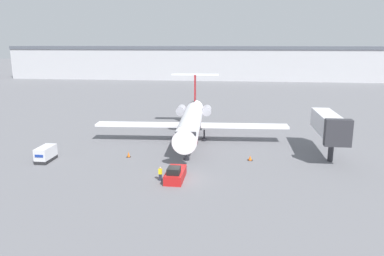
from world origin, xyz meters
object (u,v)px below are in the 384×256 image
(luggage_cart, at_px, (46,154))
(airplane_main, at_px, (191,121))
(pushback_tug, at_px, (175,174))
(traffic_cone_left, at_px, (129,154))
(jet_bridge, at_px, (329,125))
(traffic_cone_right, at_px, (250,158))
(worker_near_tug, at_px, (160,174))

(luggage_cart, bearing_deg, airplane_main, 34.09)
(pushback_tug, relative_size, traffic_cone_left, 5.99)
(luggage_cart, bearing_deg, jet_bridge, 10.00)
(traffic_cone_right, distance_m, jet_bridge, 11.71)
(luggage_cart, relative_size, traffic_cone_right, 5.16)
(pushback_tug, xyz_separation_m, worker_near_tug, (-1.64, -0.52, 0.19))
(airplane_main, height_order, worker_near_tug, airplane_main)
(luggage_cart, height_order, traffic_cone_left, luggage_cart)
(pushback_tug, height_order, worker_near_tug, pushback_tug)
(jet_bridge, bearing_deg, traffic_cone_left, -172.44)
(airplane_main, bearing_deg, worker_near_tug, -94.68)
(pushback_tug, xyz_separation_m, traffic_cone_right, (8.75, 8.25, -0.35))
(luggage_cart, bearing_deg, traffic_cone_right, 7.52)
(pushback_tug, height_order, jet_bridge, jet_bridge)
(traffic_cone_left, bearing_deg, traffic_cone_right, 1.87)
(worker_near_tug, relative_size, traffic_cone_right, 2.44)
(traffic_cone_left, relative_size, traffic_cone_right, 1.18)
(worker_near_tug, height_order, traffic_cone_right, worker_near_tug)
(traffic_cone_right, bearing_deg, worker_near_tug, -139.84)
(pushback_tug, distance_m, worker_near_tug, 1.73)
(luggage_cart, distance_m, traffic_cone_left, 10.80)
(pushback_tug, relative_size, jet_bridge, 0.41)
(luggage_cart, relative_size, jet_bridge, 0.30)
(luggage_cart, bearing_deg, worker_near_tug, -17.59)
(luggage_cart, distance_m, worker_near_tug, 17.28)
(airplane_main, bearing_deg, traffic_cone_right, -43.64)
(airplane_main, relative_size, pushback_tug, 6.42)
(traffic_cone_right, bearing_deg, traffic_cone_left, -178.13)
(airplane_main, distance_m, traffic_cone_left, 12.19)
(worker_near_tug, height_order, jet_bridge, jet_bridge)
(airplane_main, distance_m, worker_near_tug, 17.57)
(airplane_main, xyz_separation_m, worker_near_tug, (-1.42, -17.32, -2.54))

